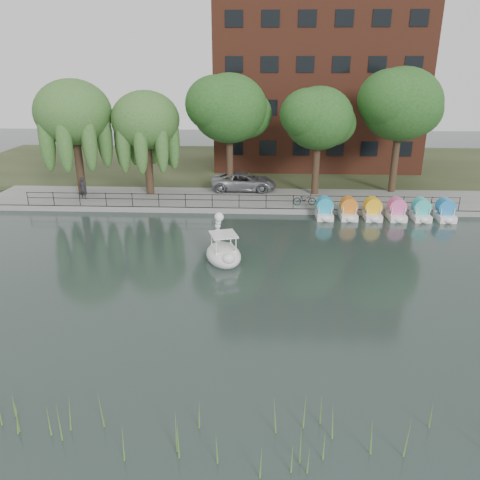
# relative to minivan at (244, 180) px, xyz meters

# --- Properties ---
(ground_plane) EXTENTS (120.00, 120.00, 0.00)m
(ground_plane) POSITION_rel_minivan_xyz_m (-0.15, -18.30, -1.26)
(ground_plane) COLOR #364743
(promenade) EXTENTS (40.00, 6.00, 0.40)m
(promenade) POSITION_rel_minivan_xyz_m (-0.15, -2.30, -1.06)
(promenade) COLOR gray
(promenade) RESTS_ON ground_plane
(kerb) EXTENTS (40.00, 0.25, 0.40)m
(kerb) POSITION_rel_minivan_xyz_m (-0.15, -5.25, -1.06)
(kerb) COLOR gray
(kerb) RESTS_ON ground_plane
(land_strip) EXTENTS (60.00, 22.00, 0.36)m
(land_strip) POSITION_rel_minivan_xyz_m (-0.15, 11.70, -1.08)
(land_strip) COLOR #47512D
(land_strip) RESTS_ON ground_plane
(railing) EXTENTS (32.00, 0.05, 1.00)m
(railing) POSITION_rel_minivan_xyz_m (-0.15, -5.05, -0.12)
(railing) COLOR black
(railing) RESTS_ON promenade
(apartment_building) EXTENTS (20.00, 10.07, 18.00)m
(apartment_building) POSITION_rel_minivan_xyz_m (6.85, 11.67, 8.10)
(apartment_building) COLOR #4C1E16
(apartment_building) RESTS_ON land_strip
(willow_left) EXTENTS (5.88, 5.88, 9.01)m
(willow_left) POSITION_rel_minivan_xyz_m (-13.15, -1.80, 5.61)
(willow_left) COLOR #473323
(willow_left) RESTS_ON promenade
(willow_mid) EXTENTS (5.32, 5.32, 8.15)m
(willow_mid) POSITION_rel_minivan_xyz_m (-7.65, -1.30, 4.99)
(willow_mid) COLOR #473323
(willow_mid) RESTS_ON promenade
(broadleaf_center) EXTENTS (6.00, 6.00, 9.25)m
(broadleaf_center) POSITION_rel_minivan_xyz_m (-1.15, -0.30, 5.80)
(broadleaf_center) COLOR #473323
(broadleaf_center) RESTS_ON promenade
(broadleaf_right) EXTENTS (5.40, 5.40, 8.32)m
(broadleaf_right) POSITION_rel_minivan_xyz_m (5.85, -0.80, 5.12)
(broadleaf_right) COLOR #473323
(broadleaf_right) RESTS_ON promenade
(broadleaf_far) EXTENTS (6.30, 6.30, 9.71)m
(broadleaf_far) POSITION_rel_minivan_xyz_m (12.35, 0.20, 6.14)
(broadleaf_far) COLOR #473323
(broadleaf_far) RESTS_ON promenade
(minivan) EXTENTS (2.86, 6.20, 1.73)m
(minivan) POSITION_rel_minivan_xyz_m (0.00, 0.00, 0.00)
(minivan) COLOR gray
(minivan) RESTS_ON promenade
(bicycle) EXTENTS (0.74, 1.76, 1.00)m
(bicycle) POSITION_rel_minivan_xyz_m (4.75, -4.17, -0.36)
(bicycle) COLOR gray
(bicycle) RESTS_ON promenade
(pedestrian) EXTENTS (0.83, 0.70, 1.98)m
(pedestrian) POSITION_rel_minivan_xyz_m (-12.53, -3.22, 0.13)
(pedestrian) COLOR black
(pedestrian) RESTS_ON promenade
(swan_boat) EXTENTS (2.70, 3.42, 2.54)m
(swan_boat) POSITION_rel_minivan_xyz_m (-0.61, -14.12, -0.71)
(swan_boat) COLOR white
(swan_boat) RESTS_ON ground_plane
(pedal_boat_row) EXTENTS (9.65, 1.70, 1.40)m
(pedal_boat_row) POSITION_rel_minivan_xyz_m (10.27, -6.08, -0.66)
(pedal_boat_row) COLOR white
(pedal_boat_row) RESTS_ON ground_plane
(reed_bank) EXTENTS (24.00, 2.40, 1.20)m
(reed_bank) POSITION_rel_minivan_xyz_m (1.85, -27.80, -0.66)
(reed_bank) COLOR #669938
(reed_bank) RESTS_ON ground_plane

